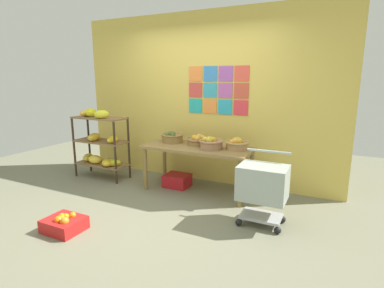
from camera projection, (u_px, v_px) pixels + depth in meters
ground at (152, 214)px, 3.85m from camera, size 9.00×9.00×0.00m
back_wall_with_art at (202, 99)px, 4.91m from camera, size 4.44×0.07×2.70m
banana_shelf_unit at (99, 141)px, 5.15m from camera, size 0.93×0.46×1.19m
display_table at (198, 152)px, 4.52m from camera, size 1.62×0.69×0.69m
fruit_basket_back_left at (172, 137)px, 4.81m from camera, size 0.35×0.35×0.18m
fruit_basket_centre at (237, 144)px, 4.34m from camera, size 0.35×0.35×0.17m
fruit_basket_back_right at (198, 140)px, 4.65m from camera, size 0.37×0.37×0.15m
fruit_basket_right at (211, 143)px, 4.34m from camera, size 0.34×0.34×0.19m
produce_crate_under_table at (177, 180)px, 4.81m from camera, size 0.38×0.32×0.20m
orange_crate_foreground at (64, 224)px, 3.42m from camera, size 0.42×0.36×0.21m
shopping_cart at (263, 185)px, 3.49m from camera, size 0.54×0.44×0.85m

